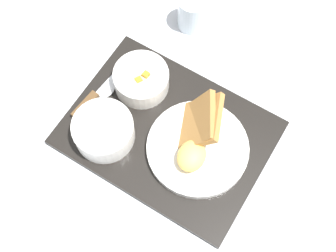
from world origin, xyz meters
TOP-DOWN VIEW (x-y plane):
  - ground_plane at (0.00, 0.00)m, footprint 4.00×4.00m
  - serving_tray at (0.00, 0.00)m, footprint 0.45×0.36m
  - bowl_salad at (-0.10, 0.08)m, footprint 0.12×0.12m
  - bowl_soup at (-0.12, -0.06)m, footprint 0.13×0.13m
  - plate_main at (0.07, -0.01)m, footprint 0.21×0.21m
  - knife at (-0.18, -0.01)m, footprint 0.06×0.19m
  - spoon at (-0.16, 0.00)m, footprint 0.03×0.16m
  - glass_water at (-0.07, 0.28)m, footprint 0.07×0.07m

SIDE VIEW (x-z plane):
  - ground_plane at x=0.00m, z-range 0.00..0.00m
  - serving_tray at x=0.00m, z-range 0.00..0.01m
  - spoon at x=-0.16m, z-range 0.01..0.02m
  - knife at x=-0.18m, z-range 0.01..0.03m
  - plate_main at x=0.07m, z-range -0.01..0.08m
  - glass_water at x=-0.07m, z-range 0.00..0.08m
  - bowl_salad at x=-0.10m, z-range 0.01..0.07m
  - bowl_soup at x=-0.12m, z-range 0.02..0.07m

